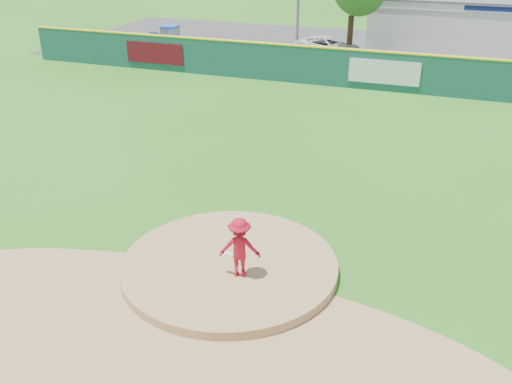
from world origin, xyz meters
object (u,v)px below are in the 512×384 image
(pitcher, at_px, (240,247))
(playground_slide, at_px, (170,38))
(pool_building_grp, at_px, (486,21))
(van, at_px, (329,47))

(pitcher, distance_m, playground_slide, 27.78)
(pitcher, bearing_deg, pool_building_grp, -114.13)
(van, distance_m, pool_building_grp, 11.79)
(playground_slide, bearing_deg, van, 7.54)
(van, xyz_separation_m, pool_building_grp, (9.27, 7.21, 1.02))
(pitcher, xyz_separation_m, pool_building_grp, (5.54, 32.43, 0.65))
(pool_building_grp, relative_size, playground_slide, 5.31)
(pitcher, distance_m, van, 25.49)
(pitcher, relative_size, van, 0.34)
(pool_building_grp, bearing_deg, pitcher, -99.69)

